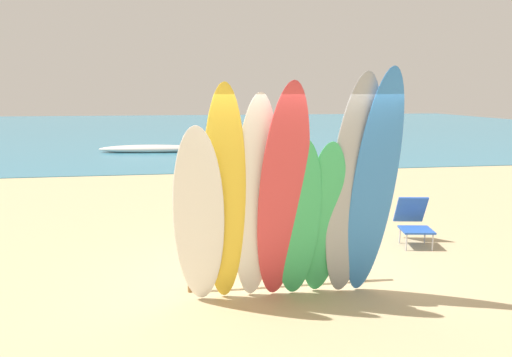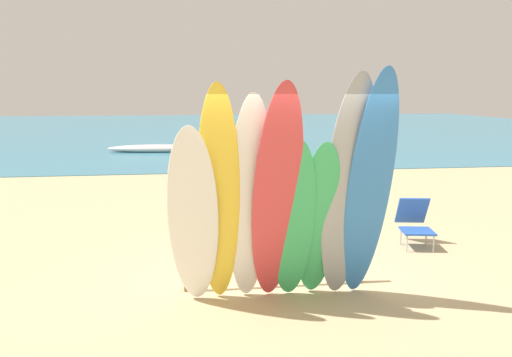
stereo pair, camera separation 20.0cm
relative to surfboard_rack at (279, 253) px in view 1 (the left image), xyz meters
name	(u,v)px [view 1 (the left image)]	position (x,y,z in m)	size (l,w,h in m)	color
ground	(212,153)	(0.00, 14.00, -0.46)	(60.00, 60.00, 0.00)	tan
ocean_water	(199,128)	(0.00, 29.04, -0.45)	(60.00, 40.00, 0.02)	teal
surfboard_rack	(279,253)	(0.00, 0.00, 0.00)	(2.42, 0.07, 0.60)	brown
surfboard_white_0	(199,220)	(-1.04, -0.57, 0.64)	(0.57, 0.08, 2.29)	white
surfboard_yellow_1	(224,200)	(-0.75, -0.56, 0.86)	(0.49, 0.08, 2.72)	yellow
surfboard_white_2	(255,203)	(-0.39, -0.53, 0.80)	(0.50, 0.06, 2.61)	white
surfboard_red_3	(282,198)	(-0.09, -0.62, 0.86)	(0.56, 0.08, 2.75)	#D13D42
surfboard_green_4	(298,222)	(0.13, -0.52, 0.55)	(0.52, 0.06, 2.10)	#38B266
surfboard_green_5	(323,221)	(0.44, -0.49, 0.53)	(0.52, 0.07, 2.07)	#38B266
surfboard_grey_6	(352,191)	(0.75, -0.59, 0.91)	(0.58, 0.08, 2.82)	#999EA3
surfboard_blue_7	(374,190)	(0.99, -0.63, 0.94)	(0.53, 0.07, 2.89)	#337AD1
beachgoer_by_water	(234,169)	(-0.12, 4.15, 0.44)	(0.56, 0.33, 1.58)	tan
beachgoer_near_rack	(252,172)	(0.12, 3.25, 0.52)	(0.45, 0.64, 1.71)	brown
beach_chair_red	(413,219)	(2.59, 1.41, -0.04)	(0.62, 0.81, 0.80)	#B7B7BC
distant_boat	(150,149)	(-2.58, 14.74, -0.31)	(4.42, 1.23, 0.35)	silver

